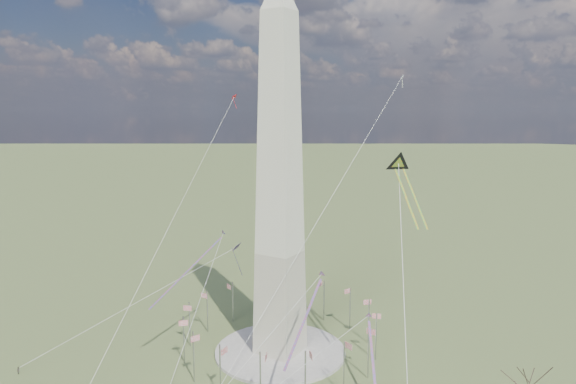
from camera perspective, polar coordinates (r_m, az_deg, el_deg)
The scene contains 13 objects.
ground at distance 148.71m, azimuth -0.87°, elevation -17.40°, with size 2000.00×2000.00×0.00m, color #526231.
plaza at distance 148.53m, azimuth -0.87°, elevation -17.27°, with size 36.00×36.00×0.80m, color #BAB3AA.
washington_monument at distance 134.26m, azimuth -0.92°, elevation 1.22°, with size 15.56×15.56×100.00m.
flagpole_ring at distance 145.59m, azimuth -0.88°, elevation -14.84°, with size 54.40×54.40×13.00m.
tree_near at distance 121.07m, azimuth 25.12°, elevation -18.52°, with size 9.62×9.62×16.84m.
person_west at distance 154.23m, azimuth -27.75°, elevation -17.12°, with size 0.89×0.69×1.83m, color gray.
kite_delta_black at distance 122.80m, azimuth 12.34°, elevation 2.65°, with size 14.76×16.86×15.08m.
kite_diamond_purple at distance 159.15m, azimuth -5.71°, elevation -6.44°, with size 2.06×3.38×10.86m.
kite_streamer_left at distance 121.92m, azimuth 2.46°, elevation -12.45°, with size 4.26×22.67×15.59m.
kite_streamer_mid at distance 142.23m, azimuth -9.74°, elevation -7.18°, with size 7.18×24.31×16.95m.
kite_streamer_right at distance 128.27m, azimuth 9.31°, elevation -17.01°, with size 12.88×21.75×16.54m.
kite_small_red at distance 188.04m, azimuth -5.98°, elevation 10.35°, with size 1.47×2.31×5.12m.
kite_small_white at distance 169.21m, azimuth 12.59°, elevation 12.25°, with size 1.63×1.42×4.20m.
Camera 1 is at (71.37, -112.18, 66.59)m, focal length 32.00 mm.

